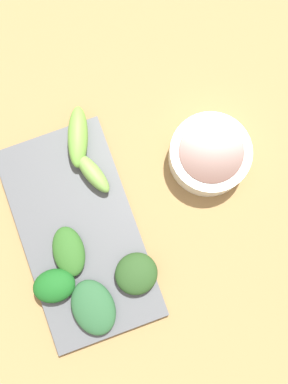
{
  "coord_description": "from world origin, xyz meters",
  "views": [
    {
      "loc": [
        -0.0,
        0.08,
        0.69
      ],
      "look_at": [
        -0.03,
        -0.01,
        0.05
      ],
      "focal_mm": 44.58,
      "sensor_mm": 36.0,
      "label": 1
    }
  ],
  "objects": [
    {
      "name": "tabletop",
      "position": [
        0.0,
        0.0,
        0.01
      ],
      "size": [
        2.1,
        2.1,
        0.02
      ],
      "primitive_type": "cube",
      "color": "olive",
      "rests_on": "ground"
    },
    {
      "name": "sauce_bowl",
      "position": [
        -0.13,
        -0.03,
        0.04
      ],
      "size": [
        0.11,
        0.11,
        0.04
      ],
      "color": "white",
      "rests_on": "tabletop"
    },
    {
      "name": "serving_plate",
      "position": [
        0.07,
        0.01,
        0.03
      ],
      "size": [
        0.16,
        0.29,
        0.01
      ],
      "primitive_type": "cube",
      "color": "#4C5052",
      "rests_on": "tabletop"
    },
    {
      "name": "broccoli_leafy_0",
      "position": [
        0.02,
        0.09,
        0.04
      ],
      "size": [
        0.07,
        0.07,
        0.02
      ],
      "primitive_type": "ellipsoid",
      "rotation": [
        0.0,
        0.0,
        0.27
      ],
      "color": "#25461D",
      "rests_on": "serving_plate"
    },
    {
      "name": "broccoli_leafy_1",
      "position": [
        0.12,
        0.07,
        0.05
      ],
      "size": [
        0.06,
        0.05,
        0.03
      ],
      "primitive_type": "ellipsoid",
      "rotation": [
        0.0,
        0.0,
        -0.1
      ],
      "color": "#17571C",
      "rests_on": "serving_plate"
    },
    {
      "name": "broccoli_stalk_2",
      "position": [
        0.03,
        -0.06,
        0.05
      ],
      "size": [
        0.04,
        0.07,
        0.03
      ],
      "primitive_type": "ellipsoid",
      "rotation": [
        0.0,
        0.0,
        0.34
      ],
      "color": "#71A746",
      "rests_on": "serving_plate"
    },
    {
      "name": "broccoli_leafy_3",
      "position": [
        0.09,
        0.03,
        0.04
      ],
      "size": [
        0.05,
        0.07,
        0.02
      ],
      "primitive_type": "ellipsoid",
      "rotation": [
        0.0,
        0.0,
        -0.09
      ],
      "color": "#2A5B20",
      "rests_on": "serving_plate"
    },
    {
      "name": "broccoli_leafy_4",
      "position": [
        0.08,
        0.11,
        0.04
      ],
      "size": [
        0.06,
        0.08,
        0.02
      ],
      "primitive_type": "ellipsoid",
      "rotation": [
        0.0,
        0.0,
        0.09
      ],
      "color": "#26552F",
      "rests_on": "serving_plate"
    },
    {
      "name": "broccoli_stalk_5",
      "position": [
        0.03,
        -0.11,
        0.05
      ],
      "size": [
        0.06,
        0.09,
        0.03
      ],
      "primitive_type": "ellipsoid",
      "rotation": [
        0.0,
        0.0,
        -0.34
      ],
      "color": "#6AAD3F",
      "rests_on": "serving_plate"
    }
  ]
}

